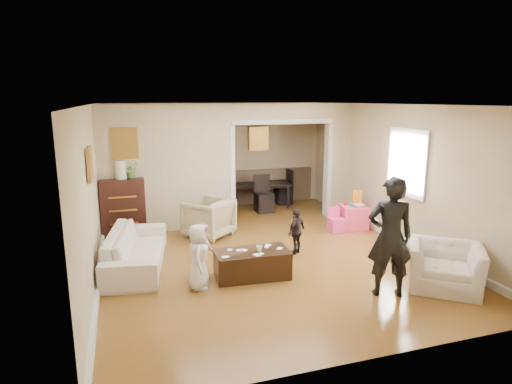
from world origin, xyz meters
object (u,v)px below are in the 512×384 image
object	(u,v)px
sofa	(136,249)
coffee_cup	(259,249)
coffee_table	(252,264)
child_toddler	(296,231)
child_kneel_b	(203,249)
child_kneel_a	(198,257)
armchair_back	(208,218)
dining_table	(256,194)
table_lamp	(121,170)
play_table	(353,217)
cyan_cup	(351,205)
adult_person	(390,237)
dresser	(123,207)
armchair_front	(445,267)

from	to	relation	value
sofa	coffee_cup	distance (m)	2.05
coffee_cup	coffee_table	bearing A→B (deg)	153.43
child_toddler	child_kneel_b	bearing A→B (deg)	-21.47
sofa	child_kneel_a	xyz separation A→B (m)	(0.83, -1.11, 0.17)
armchair_back	coffee_cup	size ratio (longest dim) A/B	8.75
dining_table	child_kneel_b	bearing A→B (deg)	-107.87
table_lamp	child_toddler	bearing A→B (deg)	-34.45
table_lamp	coffee_cup	xyz separation A→B (m)	(1.94, -2.78, -0.88)
play_table	cyan_cup	xyz separation A→B (m)	(-0.10, -0.05, 0.29)
child_kneel_a	child_toddler	size ratio (longest dim) A/B	1.16
adult_person	child_kneel_b	xyz separation A→B (m)	(-2.32, 1.45, -0.43)
armchair_back	play_table	world-z (taller)	armchair_back
dresser	dining_table	distance (m)	3.62
table_lamp	cyan_cup	size ratio (longest dim) A/B	4.50
sofa	coffee_cup	xyz separation A→B (m)	(1.78, -1.01, 0.16)
armchair_back	dining_table	bearing A→B (deg)	-168.95
coffee_table	cyan_cup	bearing A→B (deg)	32.81
armchair_back	child_toddler	size ratio (longest dim) A/B	1.01
armchair_back	cyan_cup	distance (m)	2.97
coffee_table	child_toddler	size ratio (longest dim) A/B	1.36
coffee_table	dining_table	world-z (taller)	dining_table
sofa	child_kneel_b	size ratio (longest dim) A/B	2.51
cyan_cup	child_toddler	size ratio (longest dim) A/B	0.10
dresser	child_kneel_b	xyz separation A→B (m)	(1.14, -2.43, -0.16)
dining_table	coffee_table	bearing A→B (deg)	-98.19
armchair_back	dresser	bearing A→B (deg)	-59.94
dining_table	armchair_front	bearing A→B (deg)	-68.26
play_table	dining_table	distance (m)	2.85
sofa	coffee_cup	world-z (taller)	sofa
sofa	play_table	bearing A→B (deg)	-70.17
child_kneel_a	sofa	bearing A→B (deg)	50.93
cyan_cup	dining_table	world-z (taller)	dining_table
sofa	coffee_cup	size ratio (longest dim) A/B	22.23
child_kneel_b	armchair_front	bearing A→B (deg)	-130.84
table_lamp	adult_person	world-z (taller)	adult_person
dresser	coffee_cup	bearing A→B (deg)	-55.10
coffee_cup	play_table	size ratio (longest dim) A/B	0.19
play_table	armchair_front	bearing A→B (deg)	-94.69
coffee_table	child_toddler	distance (m)	1.31
sofa	child_kneel_a	bearing A→B (deg)	-133.89
coffee_table	child_kneel_a	distance (m)	0.90
play_table	sofa	bearing A→B (deg)	-169.46
sofa	child_toddler	distance (m)	2.74
child_kneel_b	armchair_back	bearing A→B (deg)	-29.71
armchair_front	coffee_cup	bearing A→B (deg)	-167.41
child_kneel_b	child_kneel_a	bearing A→B (deg)	145.68
adult_person	coffee_table	bearing A→B (deg)	-16.08
armchair_back	play_table	distance (m)	3.06
armchair_front	play_table	distance (m)	3.01
sofa	child_kneel_b	distance (m)	1.18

